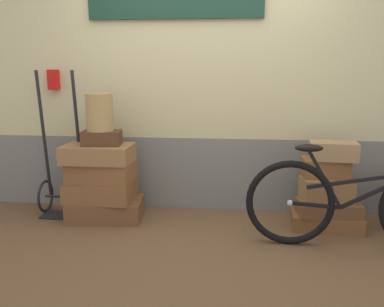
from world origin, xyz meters
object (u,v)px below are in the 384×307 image
Objects in this scene: suitcase_1 at (101,190)px; suitcase_3 at (98,154)px; suitcase_6 at (328,208)px; suitcase_7 at (326,190)px; bicycle at (356,204)px; wicker_basket at (100,112)px; suitcase_2 at (102,171)px; luggage_trolley at (63,183)px; suitcase_5 at (326,220)px; suitcase_4 at (102,138)px; suitcase_9 at (333,151)px; suitcase_8 at (325,168)px; suitcase_0 at (106,209)px.

suitcase_1 is 0.98× the size of suitcase_3.
suitcase_6 is 1.26× the size of suitcase_7.
bicycle is (2.25, -0.43, -0.28)m from suitcase_3.
suitcase_2 is at bearing 114.93° from wicker_basket.
suitcase_3 is at bearing -126.01° from suitcase_2.
suitcase_5 is at bearing -2.87° from luggage_trolley.
suitcase_5 is (2.13, -0.00, -0.58)m from suitcase_3.
suitcase_1 is 0.76m from wicker_basket.
suitcase_4 is at bearing 5.69° from suitcase_3.
suitcase_6 is (2.09, -0.02, -0.61)m from suitcase_4.
luggage_trolley is at bearing 173.81° from suitcase_6.
suitcase_4 is at bearing -174.30° from suitcase_9.
suitcase_8 reaches higher than suitcase_6.
suitcase_5 is 2.57m from luggage_trolley.
suitcase_7 is 0.25× the size of bicycle.
suitcase_2 reaches higher than suitcase_6.
suitcase_2 reaches higher than suitcase_7.
bicycle is (2.21, -0.43, -0.43)m from suitcase_4.
suitcase_9 is at bearing 3.48° from suitcase_2.
suitcase_6 is at bearing -6.16° from suitcase_0.
suitcase_7 is (2.09, -0.04, -0.11)m from suitcase_2.
luggage_trolley is at bearing 176.20° from suitcase_8.
wicker_basket reaches higher than suitcase_6.
suitcase_6 is (2.14, -0.02, -0.46)m from suitcase_3.
suitcase_5 is at bearing 30.74° from suitcase_7.
suitcase_0 is at bearing -0.55° from suitcase_2.
suitcase_5 is at bearing 105.45° from bicycle.
suitcase_7 is 1.09× the size of suitcase_8.
suitcase_8 is 0.28× the size of luggage_trolley.
suitcase_1 is 1.82× the size of wicker_basket.
suitcase_7 is at bearing -0.20° from suitcase_3.
suitcase_2 is at bearing -13.85° from suitcase_1.
suitcase_8 is at bearing -2.15° from luggage_trolley.
suitcase_9 is 0.56m from bicycle.
wicker_basket is at bearing -60.97° from suitcase_2.
suitcase_5 is (2.13, -0.03, -0.22)m from suitcase_1.
wicker_basket is (0.03, -0.02, 0.76)m from suitcase_1.
suitcase_0 is at bearing 172.36° from suitcase_7.
wicker_basket is at bearing 145.10° from suitcase_4.
suitcase_7 reaches higher than suitcase_0.
bicycle reaches higher than suitcase_7.
luggage_trolley is at bearing 165.38° from wicker_basket.
bicycle is (2.22, -0.44, -0.67)m from wicker_basket.
suitcase_5 is at bearing 3.39° from suitcase_2.
suitcase_1 is 0.44× the size of luggage_trolley.
bicycle is (0.14, -0.41, 0.01)m from suitcase_7.
suitcase_9 reaches higher than suitcase_7.
suitcase_6 is 1.37× the size of suitcase_8.
suitcase_7 is at bearing 174.63° from suitcase_6.
suitcase_9 is (2.11, -0.02, 0.62)m from suitcase_0.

